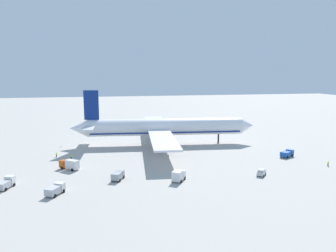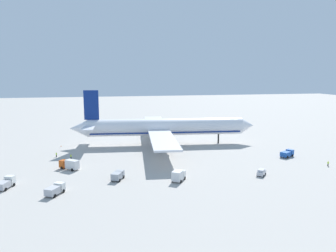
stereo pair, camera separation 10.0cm
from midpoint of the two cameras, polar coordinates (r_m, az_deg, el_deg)
ground_plane at (r=138.43m, az=-0.34°, el=-3.28°), size 600.00×600.00×0.00m
airliner at (r=136.87m, az=-0.86°, el=-0.24°), size 78.73×79.10×23.34m
service_truck_0 at (r=96.65m, az=-26.71°, el=-9.01°), size 4.08×6.20×2.82m
service_truck_1 at (r=94.14m, az=-8.86°, el=-8.62°), size 4.19×5.49×2.32m
service_truck_2 at (r=87.04m, az=-19.30°, el=-10.54°), size 4.84×5.97×2.53m
service_truck_3 at (r=92.06m, az=1.90°, el=-8.70°), size 4.95×5.65×3.14m
service_truck_4 at (r=125.52m, az=20.32°, el=-4.56°), size 6.13×4.87×2.48m
service_truck_5 at (r=107.16m, az=-16.97°, el=-6.48°), size 6.59×5.88×3.21m
service_van at (r=100.90m, az=16.21°, el=-7.83°), size 4.07×4.25×1.97m
baggage_cart_0 at (r=201.44m, az=10.86°, el=0.75°), size 2.38×2.98×1.52m
ground_worker_0 at (r=124.44m, az=-19.11°, el=-4.82°), size 0.57×0.57×1.71m
ground_worker_1 at (r=120.04m, az=-16.75°, el=-5.21°), size 0.46×0.46×1.72m
ground_worker_2 at (r=118.72m, az=26.46°, el=-5.97°), size 0.57×0.57×1.70m
traffic_cone_0 at (r=176.87m, az=7.90°, el=-0.52°), size 0.36×0.36×0.55m
traffic_cone_1 at (r=141.56m, az=-18.36°, el=-3.36°), size 0.36×0.36×0.55m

